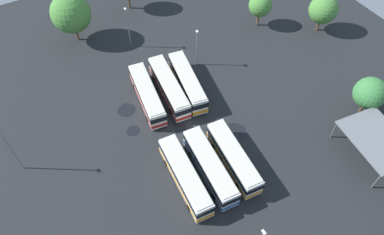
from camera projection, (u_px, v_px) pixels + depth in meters
ground_plane at (187, 131)px, 55.95m from camera, size 96.56×96.56×0.00m
bus_row0_slot0 at (233, 157)px, 50.79m from camera, size 11.83×3.55×3.41m
bus_row0_slot1 at (210, 167)px, 49.86m from camera, size 12.24×3.49×3.41m
bus_row0_slot2 at (185, 176)px, 48.93m from camera, size 12.40×3.37×3.41m
bus_row1_slot0 at (187, 82)px, 59.98m from camera, size 12.57×4.60×3.41m
bus_row1_slot1 at (169, 87)px, 59.26m from camera, size 12.91×3.94×3.41m
bus_row1_slot2 at (147, 95)px, 58.20m from camera, size 12.34×4.23×3.41m
maintenance_shelter at (378, 140)px, 50.64m from camera, size 10.63×8.34×3.66m
lamp_post_mid_lot at (197, 46)px, 62.06m from camera, size 0.56×0.28×7.39m
lamp_post_near_entrance at (128, 26)px, 64.71m from camera, size 0.56×0.28×8.34m
lamp_post_by_building at (11, 149)px, 47.98m from camera, size 0.56×0.28×8.99m
tree_northeast at (370, 93)px, 55.01m from camera, size 4.98×4.98×6.82m
tree_north_edge at (260, 5)px, 68.81m from camera, size 4.43×4.43×6.79m
tree_south_edge at (323, 9)px, 67.70m from camera, size 5.39×5.39×7.41m
tree_northwest at (71, 13)px, 65.01m from camera, size 7.17×7.17×9.46m
puddle_centre_drain at (133, 131)px, 55.93m from camera, size 2.10×2.10×0.01m
puddle_back_corner at (235, 133)px, 55.73m from camera, size 3.80×3.80×0.01m
puddle_front_lane at (178, 127)px, 56.35m from camera, size 2.52×2.52×0.01m
puddle_between_rows at (127, 110)px, 58.53m from camera, size 2.94×2.94×0.01m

